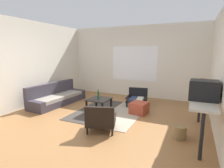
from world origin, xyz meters
TOP-DOWN VIEW (x-y plane):
  - ground_plane at (0.00, 0.00)m, footprint 7.80×7.80m
  - far_wall_with_window at (0.00, 3.06)m, footprint 5.60×0.13m
  - side_wall_left at (-2.66, 0.30)m, footprint 0.12×6.60m
  - area_rug at (-0.02, 0.86)m, footprint 1.82×2.24m
  - couch at (-2.01, 0.89)m, footprint 0.81×2.10m
  - coffee_table at (-0.23, 0.60)m, footprint 0.57×0.62m
  - armchair_by_window at (0.49, 1.88)m, footprint 0.71×0.71m
  - armchair_striped_foreground at (0.37, -0.41)m, footprint 0.77×0.75m
  - ottoman_orange at (0.80, 1.08)m, footprint 0.51×0.51m
  - console_shelf at (2.32, 0.22)m, footprint 0.44×1.87m
  - crt_television at (2.32, -0.02)m, footprint 0.50×0.40m
  - clay_vase at (2.32, 0.57)m, footprint 0.25×0.25m
  - glass_bottle at (-0.22, 0.54)m, footprint 0.06×0.06m
  - wicker_basket at (1.94, -0.00)m, footprint 0.29×0.29m

SIDE VIEW (x-z plane):
  - ground_plane at x=0.00m, z-range 0.00..0.00m
  - area_rug at x=-0.02m, z-range 0.00..0.01m
  - wicker_basket at x=1.94m, z-range 0.00..0.26m
  - ottoman_orange at x=0.80m, z-range 0.00..0.33m
  - couch at x=-2.01m, z-range -0.13..0.56m
  - armchair_by_window at x=0.49m, z-range -0.03..0.51m
  - armchair_striped_foreground at x=0.37m, z-range -0.03..0.59m
  - coffee_table at x=-0.23m, z-range 0.13..0.57m
  - glass_bottle at x=-0.22m, z-range 0.41..0.69m
  - console_shelf at x=2.32m, z-range 0.34..1.19m
  - clay_vase at x=2.32m, z-range 0.80..1.13m
  - crt_television at x=2.32m, z-range 0.85..1.22m
  - far_wall_with_window at x=0.00m, z-range 0.00..2.70m
  - side_wall_left at x=-2.66m, z-range 0.00..2.70m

